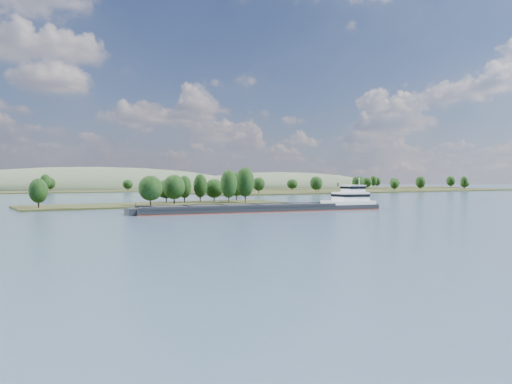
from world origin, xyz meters
TOP-DOWN VIEW (x-y plane):
  - ground at (0.00, 120.00)m, footprint 1800.00×1800.00m
  - tree_island at (7.36, 179.00)m, footprint 100.00×31.34m
  - right_bank at (231.42, 299.75)m, footprint 320.00×90.00m
  - back_shoreline at (7.84, 399.78)m, footprint 900.00×60.00m
  - hill_east at (260.00, 470.00)m, footprint 260.00×140.00m
  - hill_west at (60.00, 500.00)m, footprint 320.00×160.00m
  - cargo_barge at (19.58, 128.47)m, footprint 81.81×21.97m

SIDE VIEW (x-z plane):
  - ground at x=0.00m, z-range 0.00..0.00m
  - hill_east at x=260.00m, z-range -18.00..18.00m
  - hill_west at x=60.00m, z-range -22.00..22.00m
  - back_shoreline at x=7.84m, z-range -7.22..8.50m
  - right_bank at x=231.42m, z-range -6.03..7.87m
  - cargo_barge at x=19.58m, z-range -4.11..6.88m
  - tree_island at x=7.36m, z-range -3.63..11.82m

